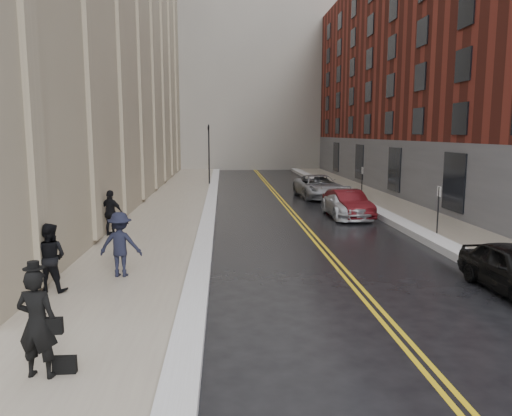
{
  "coord_description": "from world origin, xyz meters",
  "views": [
    {
      "loc": [
        -1.41,
        -12.82,
        4.51
      ],
      "look_at": [
        -0.14,
        6.36,
        1.6
      ],
      "focal_mm": 35.0,
      "sensor_mm": 36.0,
      "label": 1
    }
  ],
  "objects": [
    {
      "name": "traffic_signal",
      "position": [
        -2.6,
        30.0,
        3.08
      ],
      "size": [
        0.18,
        0.15,
        5.2
      ],
      "color": "black",
      "rests_on": "ground"
    },
    {
      "name": "pedestrian_c",
      "position": [
        -6.2,
        8.51,
        1.12
      ],
      "size": [
        1.24,
        0.86,
        1.95
      ],
      "primitive_type": "imported",
      "rotation": [
        0.0,
        0.0,
        2.76
      ],
      "color": "black",
      "rests_on": "sidewalk_left"
    },
    {
      "name": "ground",
      "position": [
        0.0,
        0.0,
        0.0
      ],
      "size": [
        160.0,
        160.0,
        0.0
      ],
      "primitive_type": "plane",
      "color": "black",
      "rests_on": "ground"
    },
    {
      "name": "building_right",
      "position": [
        17.5,
        23.0,
        9.0
      ],
      "size": [
        14.0,
        50.0,
        18.0
      ],
      "primitive_type": "cube",
      "color": "maroon",
      "rests_on": "ground"
    },
    {
      "name": "snow_ridge_right",
      "position": [
        7.15,
        16.0,
        0.15
      ],
      "size": [
        0.85,
        60.8,
        0.3
      ],
      "primitive_type": "cube",
      "color": "white",
      "rests_on": "ground"
    },
    {
      "name": "snow_ridge_left",
      "position": [
        -2.2,
        16.0,
        0.13
      ],
      "size": [
        0.7,
        60.8,
        0.26
      ],
      "primitive_type": "cube",
      "color": "white",
      "rests_on": "ground"
    },
    {
      "name": "sidewalk_right",
      "position": [
        9.0,
        16.0,
        0.07
      ],
      "size": [
        3.0,
        64.0,
        0.15
      ],
      "primitive_type": "cube",
      "color": "gray",
      "rests_on": "ground"
    },
    {
      "name": "parking_sign_near",
      "position": [
        7.9,
        8.0,
        1.36
      ],
      "size": [
        0.06,
        0.35,
        2.23
      ],
      "color": "black",
      "rests_on": "ground"
    },
    {
      "name": "parking_sign_far",
      "position": [
        7.9,
        20.0,
        1.36
      ],
      "size": [
        0.06,
        0.35,
        2.23
      ],
      "color": "black",
      "rests_on": "ground"
    },
    {
      "name": "pedestrian_b",
      "position": [
        -4.55,
        2.26,
        1.14
      ],
      "size": [
        1.34,
        0.85,
        1.98
      ],
      "primitive_type": "imported",
      "rotation": [
        0.0,
        0.0,
        3.05
      ],
      "color": "black",
      "rests_on": "sidewalk_left"
    },
    {
      "name": "pedestrian_main",
      "position": [
        -4.73,
        -4.13,
        1.15
      ],
      "size": [
        0.8,
        0.59,
        2.01
      ],
      "primitive_type": "imported",
      "rotation": [
        0.0,
        0.0,
        2.98
      ],
      "color": "black",
      "rests_on": "sidewalk_left"
    },
    {
      "name": "car_silver_near",
      "position": [
        5.2,
        13.49,
        0.73
      ],
      "size": [
        2.04,
        5.01,
        1.45
      ],
      "primitive_type": "imported",
      "rotation": [
        0.0,
        0.0,
        0.0
      ],
      "color": "#B2B4BA",
      "rests_on": "ground"
    },
    {
      "name": "lane_stripe_a",
      "position": [
        2.38,
        16.0,
        0.0
      ],
      "size": [
        0.12,
        64.0,
        0.01
      ],
      "primitive_type": "cube",
      "color": "gold",
      "rests_on": "ground"
    },
    {
      "name": "pedestrian_a",
      "position": [
        -6.2,
        0.88,
        1.11
      ],
      "size": [
        1.03,
        0.85,
        1.92
      ],
      "primitive_type": "imported",
      "rotation": [
        0.0,
        0.0,
        2.99
      ],
      "color": "black",
      "rests_on": "sidewalk_left"
    },
    {
      "name": "sidewalk_left",
      "position": [
        -4.5,
        16.0,
        0.07
      ],
      "size": [
        4.0,
        64.0,
        0.15
      ],
      "primitive_type": "cube",
      "color": "gray",
      "rests_on": "ground"
    },
    {
      "name": "lane_stripe_b",
      "position": [
        2.62,
        16.0,
        0.0
      ],
      "size": [
        0.12,
        64.0,
        0.01
      ],
      "primitive_type": "cube",
      "color": "gold",
      "rests_on": "ground"
    },
    {
      "name": "tower_far_right",
      "position": [
        14.0,
        66.0,
        22.0
      ],
      "size": [
        22.0,
        18.0,
        44.0
      ],
      "primitive_type": "cube",
      "color": "slate",
      "rests_on": "ground"
    },
    {
      "name": "car_silver_far",
      "position": [
        5.2,
        21.31,
        0.8
      ],
      "size": [
        3.02,
        5.9,
        1.59
      ],
      "primitive_type": "imported",
      "rotation": [
        0.0,
        0.0,
        0.07
      ],
      "color": "gray",
      "rests_on": "ground"
    },
    {
      "name": "car_maroon",
      "position": [
        5.28,
        13.36,
        0.73
      ],
      "size": [
        2.01,
        4.56,
        1.46
      ],
      "primitive_type": "imported",
      "rotation": [
        0.0,
        0.0,
        0.11
      ],
      "color": "#4C0D12",
      "rests_on": "ground"
    }
  ]
}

